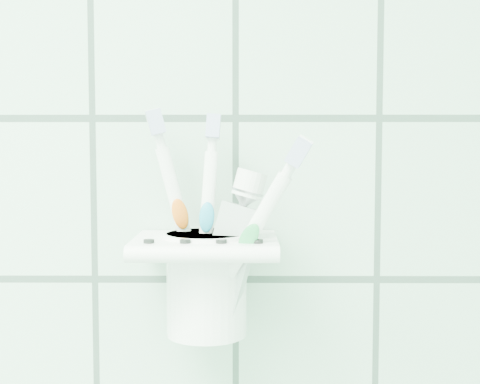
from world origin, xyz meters
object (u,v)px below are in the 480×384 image
at_px(cup, 207,279).
at_px(holder_bracket, 206,247).
at_px(toothbrush_blue, 199,220).
at_px(toothbrush_orange, 197,216).
at_px(toothpaste_tube, 210,236).
at_px(toothbrush_pink, 207,212).

bearing_deg(cup, holder_bracket, -96.18).
relative_size(toothbrush_blue, toothbrush_orange, 1.01).
xyz_separation_m(toothbrush_blue, toothpaste_tube, (0.01, -0.01, -0.01)).
height_order(cup, toothbrush_blue, toothbrush_blue).
distance_m(toothbrush_orange, toothpaste_tube, 0.02).
bearing_deg(toothbrush_orange, toothbrush_pink, 84.31).
relative_size(cup, toothbrush_orange, 0.49).
height_order(toothbrush_orange, toothpaste_tube, toothbrush_orange).
bearing_deg(toothbrush_pink, cup, -101.92).
height_order(holder_bracket, toothbrush_pink, toothbrush_pink).
distance_m(cup, toothpaste_tube, 0.04).
bearing_deg(toothpaste_tube, holder_bracket, 132.80).
distance_m(cup, toothbrush_pink, 0.06).
bearing_deg(holder_bracket, toothbrush_orange, -143.42).
bearing_deg(toothbrush_pink, toothbrush_orange, -119.29).
bearing_deg(holder_bracket, toothbrush_blue, -139.27).
height_order(toothbrush_pink, toothbrush_blue, toothbrush_pink).
height_order(cup, toothbrush_pink, toothbrush_pink).
relative_size(holder_bracket, toothpaste_tube, 0.83).
xyz_separation_m(toothbrush_orange, toothpaste_tube, (0.01, -0.01, -0.02)).
relative_size(cup, toothbrush_blue, 0.48).
height_order(toothbrush_pink, toothpaste_tube, toothbrush_pink).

